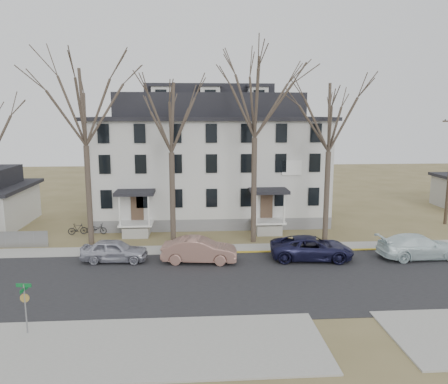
{
  "coord_description": "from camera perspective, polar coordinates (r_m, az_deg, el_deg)",
  "views": [
    {
      "loc": [
        -3.37,
        -21.73,
        9.48
      ],
      "look_at": [
        -1.27,
        9.0,
        3.98
      ],
      "focal_mm": 35.0,
      "sensor_mm": 36.0,
      "label": 1
    }
  ],
  "objects": [
    {
      "name": "bicycle_left",
      "position": [
        36.4,
        -16.3,
        -4.69
      ],
      "size": [
        1.69,
        0.75,
        0.86
      ],
      "primitive_type": "imported",
      "rotation": [
        0.0,
        0.0,
        1.46
      ],
      "color": "black",
      "rests_on": "ground"
    },
    {
      "name": "far_sidewalk",
      "position": [
        31.39,
        2.46,
        -7.47
      ],
      "size": [
        120.0,
        2.0,
        0.08
      ],
      "primitive_type": "cube",
      "color": "#A09F97",
      "rests_on": "ground"
    },
    {
      "name": "boarding_house",
      "position": [
        39.92,
        -1.93,
        4.23
      ],
      "size": [
        20.8,
        12.36,
        12.05
      ],
      "color": "slate",
      "rests_on": "ground"
    },
    {
      "name": "car_tan",
      "position": [
        28.48,
        -3.24,
        -7.65
      ],
      "size": [
        4.98,
        2.19,
        1.59
      ],
      "primitive_type": "imported",
      "rotation": [
        0.0,
        0.0,
        1.46
      ],
      "color": "#916659",
      "rests_on": "ground"
    },
    {
      "name": "car_white",
      "position": [
        31.95,
        24.08,
        -6.57
      ],
      "size": [
        5.53,
        2.45,
        1.58
      ],
      "primitive_type": "imported",
      "rotation": [
        0.0,
        0.0,
        1.62
      ],
      "color": "white",
      "rests_on": "ground"
    },
    {
      "name": "car_navy",
      "position": [
        29.58,
        11.37,
        -7.24
      ],
      "size": [
        5.63,
        3.0,
        1.51
      ],
      "primitive_type": "imported",
      "rotation": [
        0.0,
        0.0,
        1.48
      ],
      "color": "#191939",
      "rests_on": "ground"
    },
    {
      "name": "tree_mid_left",
      "position": [
        31.57,
        -6.98,
        10.27
      ],
      "size": [
        7.8,
        7.8,
        12.74
      ],
      "color": "#473B31",
      "rests_on": "ground"
    },
    {
      "name": "yellow_curb",
      "position": [
        31.48,
        11.81,
        -7.62
      ],
      "size": [
        14.0,
        0.25,
        0.06
      ],
      "primitive_type": "cube",
      "color": "gold",
      "rests_on": "ground"
    },
    {
      "name": "ground",
      "position": [
        23.95,
        4.63,
        -13.23
      ],
      "size": [
        120.0,
        120.0,
        0.0
      ],
      "primitive_type": "plane",
      "color": "olive",
      "rests_on": "ground"
    },
    {
      "name": "street_sign",
      "position": [
        21.16,
        -24.56,
        -12.75
      ],
      "size": [
        0.67,
        0.67,
        2.35
      ],
      "rotation": [
        0.0,
        0.0,
        -0.12
      ],
      "color": "gray",
      "rests_on": "ground"
    },
    {
      "name": "tree_far_left",
      "position": [
        32.45,
        -17.86,
        11.17
      ],
      "size": [
        8.4,
        8.4,
        13.72
      ],
      "color": "#473B31",
      "rests_on": "ground"
    },
    {
      "name": "tree_center",
      "position": [
        31.87,
        4.08,
        12.99
      ],
      "size": [
        9.0,
        9.0,
        14.7
      ],
      "color": "#473B31",
      "rests_on": "ground"
    },
    {
      "name": "car_silver",
      "position": [
        29.45,
        -14.11,
        -7.49
      ],
      "size": [
        4.36,
        1.97,
        1.45
      ],
      "primitive_type": "imported",
      "rotation": [
        0.0,
        0.0,
        1.51
      ],
      "color": "#ADAEBD",
      "rests_on": "ground"
    },
    {
      "name": "bicycle_right",
      "position": [
        36.7,
        -18.56,
        -4.66
      ],
      "size": [
        1.54,
        0.73,
        0.89
      ],
      "primitive_type": "imported",
      "rotation": [
        0.0,
        0.0,
        1.79
      ],
      "color": "black",
      "rests_on": "ground"
    },
    {
      "name": "tree_mid_right",
      "position": [
        33.04,
        13.69,
        10.06
      ],
      "size": [
        7.8,
        7.8,
        12.74
      ],
      "color": "#473B31",
      "rests_on": "ground"
    },
    {
      "name": "near_sidewalk_left",
      "position": [
        19.78,
        -17.94,
        -19.05
      ],
      "size": [
        20.0,
        5.0,
        0.08
      ],
      "primitive_type": "cube",
      "color": "#A09F97",
      "rests_on": "ground"
    },
    {
      "name": "main_road",
      "position": [
        25.78,
        3.96,
        -11.48
      ],
      "size": [
        120.0,
        10.0,
        0.04
      ],
      "primitive_type": "cube",
      "color": "#27272A",
      "rests_on": "ground"
    }
  ]
}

